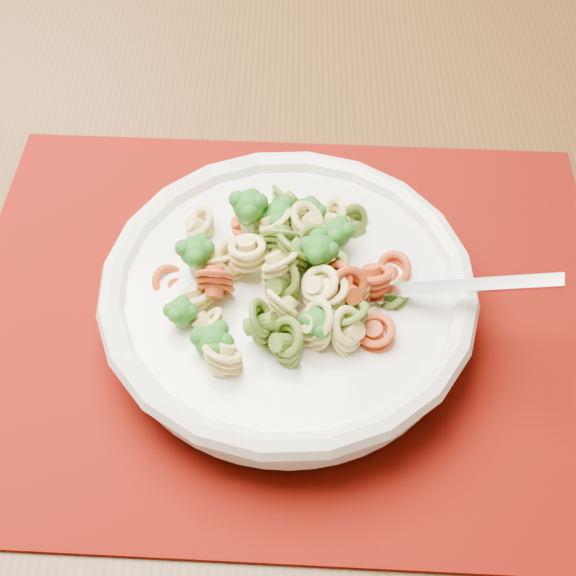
# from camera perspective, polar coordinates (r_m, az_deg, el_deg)

# --- Properties ---
(dining_table) EXTENTS (1.45, 1.02, 0.78)m
(dining_table) POSITION_cam_1_polar(r_m,az_deg,el_deg) (0.75, -1.47, -2.45)
(dining_table) COLOR #4D3115
(dining_table) RESTS_ON ground
(placemat) EXTENTS (0.52, 0.42, 0.00)m
(placemat) POSITION_cam_1_polar(r_m,az_deg,el_deg) (0.62, -0.23, -1.93)
(placemat) COLOR #5D0504
(placemat) RESTS_ON dining_table
(pasta_bowl) EXTENTS (0.28, 0.28, 0.05)m
(pasta_bowl) POSITION_cam_1_polar(r_m,az_deg,el_deg) (0.59, -0.00, -0.52)
(pasta_bowl) COLOR silver
(pasta_bowl) RESTS_ON placemat
(pasta_broccoli_heap) EXTENTS (0.23, 0.23, 0.06)m
(pasta_broccoli_heap) POSITION_cam_1_polar(r_m,az_deg,el_deg) (0.58, -0.00, 0.36)
(pasta_broccoli_heap) COLOR #DDCD6D
(pasta_broccoli_heap) RESTS_ON pasta_bowl
(fork) EXTENTS (0.18, 0.04, 0.08)m
(fork) POSITION_cam_1_polar(r_m,az_deg,el_deg) (0.58, 5.67, -0.26)
(fork) COLOR silver
(fork) RESTS_ON pasta_bowl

